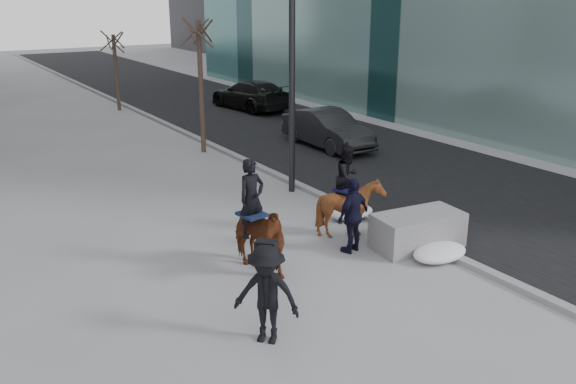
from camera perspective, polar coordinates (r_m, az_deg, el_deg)
ground at (r=12.99m, az=2.87°, el=-7.70°), size 120.00×120.00×0.00m
road at (r=24.56m, az=2.79°, el=4.81°), size 8.00×90.00×0.01m
curb at (r=22.54m, az=-5.58°, el=3.67°), size 0.25×90.00×0.12m
planter at (r=14.46m, az=12.04°, el=-3.54°), size 2.17×1.25×0.83m
car_near at (r=23.45m, az=3.71°, el=5.93°), size 1.56×4.36×1.43m
car_far at (r=31.39m, az=-3.56°, el=9.08°), size 2.54×5.25×1.47m
tree_near at (r=22.55m, az=-8.17°, el=10.27°), size 1.20×1.20×5.29m
tree_far at (r=32.00m, az=-15.80°, el=11.03°), size 1.20×1.20×4.14m
mounted_left at (r=12.75m, az=-3.09°, el=-3.74°), size 1.12×2.00×2.45m
mounted_right at (r=14.71m, az=5.83°, el=-0.84°), size 1.54×1.63×2.23m
feeder at (r=13.83m, az=6.11°, el=-2.18°), size 1.10×0.98×1.75m
camera_crew at (r=10.28m, az=-2.02°, el=-9.51°), size 1.24×1.28×1.75m
lamppost at (r=17.32m, az=0.50°, el=15.94°), size 0.25×1.06×9.09m
snow_piles at (r=14.87m, az=10.24°, el=-3.82°), size 1.37×3.98×0.35m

